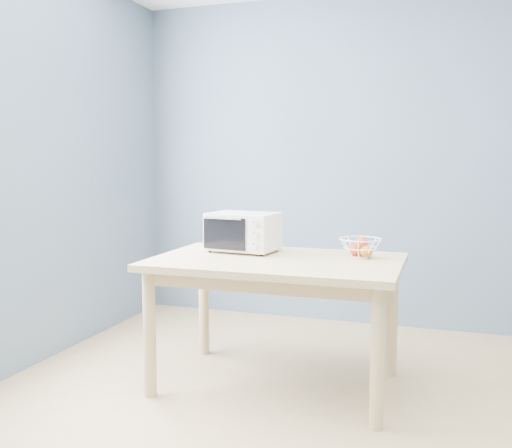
% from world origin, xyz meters
% --- Properties ---
extents(room, '(4.01, 4.51, 2.61)m').
position_xyz_m(room, '(0.00, 0.00, 1.30)').
color(room, tan).
rests_on(room, ground).
extents(dining_table, '(1.40, 0.90, 0.75)m').
position_xyz_m(dining_table, '(-0.43, 0.79, 0.65)').
color(dining_table, tan).
rests_on(dining_table, ground).
extents(toaster_oven, '(0.44, 0.33, 0.24)m').
position_xyz_m(toaster_oven, '(-0.71, 0.96, 0.88)').
color(toaster_oven, silver).
rests_on(toaster_oven, dining_table).
extents(fruit_basket, '(0.25, 0.25, 0.12)m').
position_xyz_m(fruit_basket, '(0.02, 0.97, 0.81)').
color(fruit_basket, white).
rests_on(fruit_basket, dining_table).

